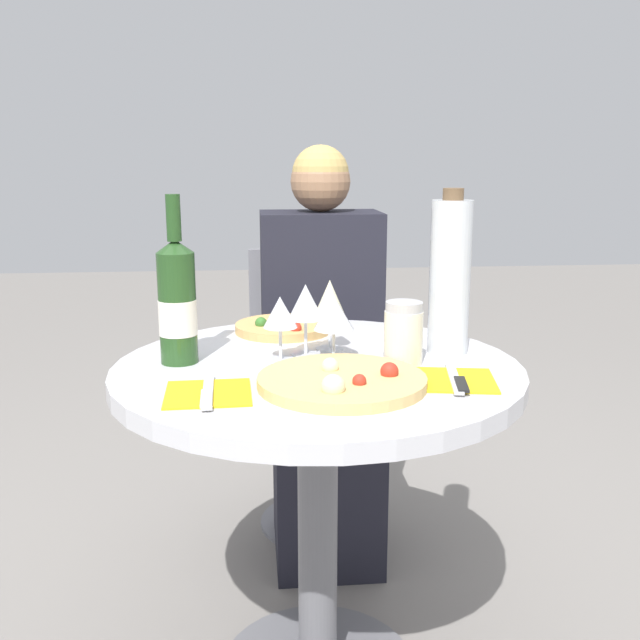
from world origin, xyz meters
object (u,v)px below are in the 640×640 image
object	(u,v)px
dining_table	(318,439)
pizza_large	(342,381)
tall_carafe	(450,276)
seated_diner	(323,375)
chair_behind_diner	(319,390)
wine_bottle	(177,302)

from	to	relation	value
dining_table	pizza_large	xyz separation A→B (m)	(0.03, -0.15, 0.17)
pizza_large	tall_carafe	bearing A→B (deg)	40.59
dining_table	tall_carafe	bearing A→B (deg)	13.26
dining_table	seated_diner	size ratio (longest dim) A/B	0.70
pizza_large	chair_behind_diner	bearing A→B (deg)	87.38
seated_diner	pizza_large	world-z (taller)	seated_diner
chair_behind_diner	tall_carafe	bearing A→B (deg)	107.60
seated_diner	pizza_large	xyz separation A→B (m)	(-0.04, -0.75, 0.22)
seated_diner	tall_carafe	bearing A→B (deg)	112.05
dining_table	tall_carafe	distance (m)	0.44
chair_behind_diner	pizza_large	bearing A→B (deg)	87.38
seated_diner	wine_bottle	world-z (taller)	seated_diner
wine_bottle	chair_behind_diner	bearing A→B (deg)	63.37
seated_diner	tall_carafe	xyz separation A→B (m)	(0.21, -0.53, 0.37)
dining_table	tall_carafe	size ratio (longest dim) A/B	2.38
dining_table	wine_bottle	size ratio (longest dim) A/B	2.43
pizza_large	tall_carafe	xyz separation A→B (m)	(0.25, 0.22, 0.15)
wine_bottle	dining_table	bearing A→B (deg)	-8.60
wine_bottle	pizza_large	bearing A→B (deg)	-31.92
tall_carafe	dining_table	bearing A→B (deg)	-166.74
dining_table	wine_bottle	bearing A→B (deg)	171.40
pizza_large	seated_diner	bearing A→B (deg)	86.86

